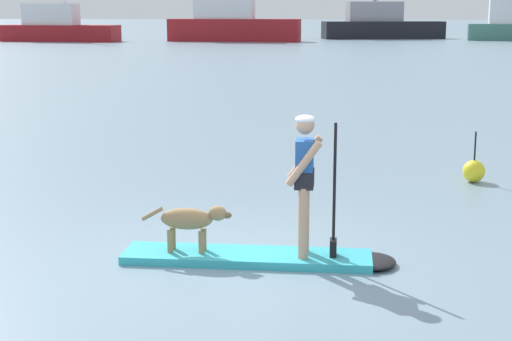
{
  "coord_description": "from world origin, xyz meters",
  "views": [
    {
      "loc": [
        1.08,
        -8.96,
        2.97
      ],
      "look_at": [
        0.0,
        1.0,
        0.9
      ],
      "focal_mm": 55.41,
      "sensor_mm": 36.0,
      "label": 1
    }
  ],
  "objects_px": {
    "moored_boat_port": "(231,23)",
    "moored_boat_far_starboard": "(381,25)",
    "person_paddler": "(306,175)",
    "dog": "(191,220)",
    "marker_buoy": "(474,171)",
    "moored_boat_far_port": "(57,27)",
    "paddleboard": "(266,257)"
  },
  "relations": [
    {
      "from": "moored_boat_port",
      "to": "moored_boat_far_starboard",
      "type": "height_order",
      "value": "moored_boat_port"
    },
    {
      "from": "moored_boat_port",
      "to": "moored_boat_far_starboard",
      "type": "distance_m",
      "value": 15.77
    },
    {
      "from": "moored_boat_port",
      "to": "person_paddler",
      "type": "bearing_deg",
      "value": -81.3
    },
    {
      "from": "moored_boat_far_port",
      "to": "moored_boat_port",
      "type": "bearing_deg",
      "value": 6.31
    },
    {
      "from": "dog",
      "to": "person_paddler",
      "type": "bearing_deg",
      "value": 0.18
    },
    {
      "from": "moored_boat_far_port",
      "to": "moored_boat_far_starboard",
      "type": "height_order",
      "value": "moored_boat_far_port"
    },
    {
      "from": "person_paddler",
      "to": "moored_boat_port",
      "type": "height_order",
      "value": "moored_boat_port"
    },
    {
      "from": "moored_boat_port",
      "to": "marker_buoy",
      "type": "distance_m",
      "value": 59.0
    },
    {
      "from": "dog",
      "to": "marker_buoy",
      "type": "relative_size",
      "value": 1.23
    },
    {
      "from": "marker_buoy",
      "to": "moored_boat_far_starboard",
      "type": "bearing_deg",
      "value": 88.8
    },
    {
      "from": "moored_boat_far_port",
      "to": "moored_boat_far_starboard",
      "type": "bearing_deg",
      "value": 18.27
    },
    {
      "from": "dog",
      "to": "moored_boat_far_port",
      "type": "relative_size",
      "value": 0.1
    },
    {
      "from": "moored_boat_far_starboard",
      "to": "marker_buoy",
      "type": "distance_m",
      "value": 65.64
    },
    {
      "from": "dog",
      "to": "moored_boat_far_starboard",
      "type": "relative_size",
      "value": 0.09
    },
    {
      "from": "paddleboard",
      "to": "person_paddler",
      "type": "relative_size",
      "value": 1.94
    },
    {
      "from": "dog",
      "to": "moored_boat_far_port",
      "type": "height_order",
      "value": "moored_boat_far_port"
    },
    {
      "from": "person_paddler",
      "to": "moored_boat_far_starboard",
      "type": "distance_m",
      "value": 70.49
    },
    {
      "from": "paddleboard",
      "to": "dog",
      "type": "xyz_separation_m",
      "value": [
        -0.9,
        -0.0,
        0.43
      ]
    },
    {
      "from": "person_paddler",
      "to": "moored_boat_port",
      "type": "bearing_deg",
      "value": 98.7
    },
    {
      "from": "moored_boat_far_port",
      "to": "marker_buoy",
      "type": "height_order",
      "value": "moored_boat_far_port"
    },
    {
      "from": "paddleboard",
      "to": "person_paddler",
      "type": "xyz_separation_m",
      "value": [
        0.46,
        0.0,
        1.02
      ]
    },
    {
      "from": "moored_boat_far_starboard",
      "to": "moored_boat_far_port",
      "type": "bearing_deg",
      "value": -161.73
    },
    {
      "from": "person_paddler",
      "to": "marker_buoy",
      "type": "bearing_deg",
      "value": 60.38
    },
    {
      "from": "moored_boat_far_starboard",
      "to": "marker_buoy",
      "type": "xyz_separation_m",
      "value": [
        -1.38,
        -65.62,
        -1.15
      ]
    },
    {
      "from": "person_paddler",
      "to": "dog",
      "type": "bearing_deg",
      "value": -179.82
    },
    {
      "from": "paddleboard",
      "to": "moored_boat_far_starboard",
      "type": "relative_size",
      "value": 0.27
    },
    {
      "from": "dog",
      "to": "moored_boat_far_starboard",
      "type": "height_order",
      "value": "moored_boat_far_starboard"
    },
    {
      "from": "person_paddler",
      "to": "moored_boat_far_port",
      "type": "relative_size",
      "value": 0.16
    },
    {
      "from": "paddleboard",
      "to": "dog",
      "type": "height_order",
      "value": "dog"
    },
    {
      "from": "moored_boat_far_starboard",
      "to": "marker_buoy",
      "type": "relative_size",
      "value": 13.67
    },
    {
      "from": "paddleboard",
      "to": "moored_boat_far_port",
      "type": "xyz_separation_m",
      "value": [
        -24.65,
        60.74,
        1.21
      ]
    },
    {
      "from": "moored_boat_far_port",
      "to": "marker_buoy",
      "type": "bearing_deg",
      "value": -63.57
    }
  ]
}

